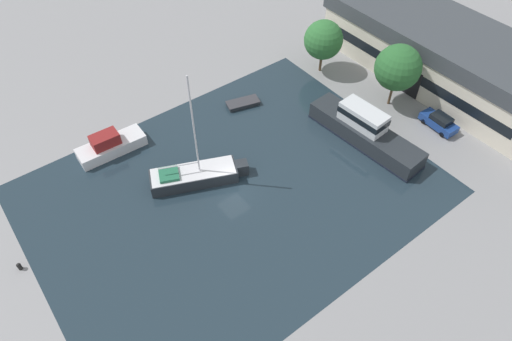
% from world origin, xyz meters
% --- Properties ---
extents(ground_plane, '(440.00, 440.00, 0.00)m').
position_xyz_m(ground_plane, '(0.00, 0.00, 0.00)').
color(ground_plane, gray).
extents(water_canal, '(28.55, 36.96, 0.01)m').
position_xyz_m(water_canal, '(0.00, 0.00, 0.00)').
color(water_canal, '#1E2D38').
rests_on(water_canal, ground).
extents(warehouse_building, '(30.53, 11.12, 6.69)m').
position_xyz_m(warehouse_building, '(0.39, 30.49, 3.39)').
color(warehouse_building, beige).
rests_on(warehouse_building, ground).
extents(quay_tree_near_building, '(5.08, 5.08, 7.47)m').
position_xyz_m(quay_tree_near_building, '(0.12, 22.01, 4.92)').
color(quay_tree_near_building, brown).
rests_on(quay_tree_near_building, ground).
extents(quay_tree_by_water, '(4.68, 4.68, 6.66)m').
position_xyz_m(quay_tree_by_water, '(-9.56, 20.14, 4.32)').
color(quay_tree_by_water, brown).
rests_on(quay_tree_by_water, ground).
extents(parked_car, '(4.25, 1.93, 1.66)m').
position_xyz_m(parked_car, '(6.20, 23.11, 0.84)').
color(parked_car, navy).
rests_on(parked_car, ground).
extents(sailboat_moored, '(5.71, 9.55, 12.38)m').
position_xyz_m(sailboat_moored, '(-3.22, -2.15, 0.79)').
color(sailboat_moored, '#23282D').
rests_on(sailboat_moored, water_canal).
extents(motor_cruiser, '(13.53, 4.16, 3.93)m').
position_xyz_m(motor_cruiser, '(2.62, 15.06, 1.44)').
color(motor_cruiser, '#23282D').
rests_on(motor_cruiser, water_canal).
extents(small_dinghy, '(2.57, 4.07, 0.52)m').
position_xyz_m(small_dinghy, '(-9.87, 8.37, 0.27)').
color(small_dinghy, '#23282D').
rests_on(small_dinghy, water_canal).
extents(cabin_boat, '(2.67, 7.03, 2.44)m').
position_xyz_m(cabin_boat, '(-12.03, -7.01, 0.88)').
color(cabin_boat, silver).
rests_on(cabin_boat, water_canal).
extents(mooring_bollard, '(0.38, 0.38, 0.74)m').
position_xyz_m(mooring_bollard, '(-3.76, -19.16, 0.39)').
color(mooring_bollard, black).
rests_on(mooring_bollard, ground).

